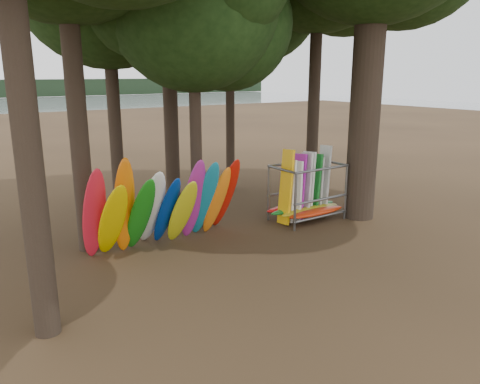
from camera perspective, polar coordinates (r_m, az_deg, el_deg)
ground at (r=15.57m, az=4.44°, el=-5.91°), size 120.00×120.00×0.00m
lake at (r=72.16m, az=-27.12°, el=8.46°), size 160.00×160.00×0.00m
oak_5 at (r=16.33m, az=-5.79°, el=21.90°), size 6.55×6.55×10.41m
kayak_row at (r=14.73m, az=-9.05°, el=-1.82°), size 5.25×2.22×3.20m
storage_rack at (r=17.62m, az=8.15°, el=-0.24°), size 3.09×1.59×2.75m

